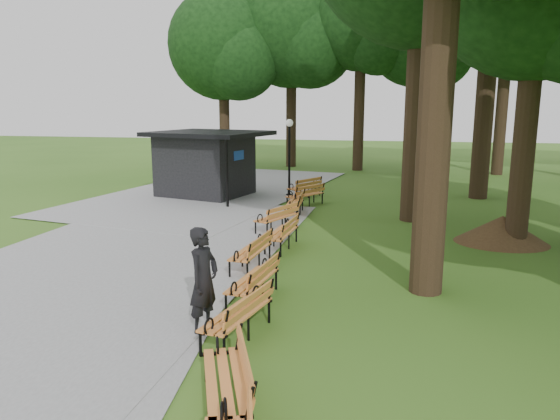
% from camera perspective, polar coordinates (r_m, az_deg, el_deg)
% --- Properties ---
extents(ground, '(100.00, 100.00, 0.00)m').
position_cam_1_polar(ground, '(10.27, -5.80, -11.39)').
color(ground, '#36641C').
rests_on(ground, ground).
extents(path, '(12.00, 38.00, 0.06)m').
position_cam_1_polar(path, '(14.41, -17.58, -5.00)').
color(path, gray).
rests_on(path, ground).
extents(person, '(0.61, 0.79, 1.91)m').
position_cam_1_polar(person, '(9.31, -8.30, -7.61)').
color(person, black).
rests_on(person, ground).
extents(kiosk, '(5.37, 4.95, 2.83)m').
position_cam_1_polar(kiosk, '(23.23, -8.16, 5.01)').
color(kiosk, black).
rests_on(kiosk, ground).
extents(lamp_post, '(0.32, 0.32, 3.35)m').
position_cam_1_polar(lamp_post, '(22.76, 1.02, 7.46)').
color(lamp_post, black).
rests_on(lamp_post, ground).
extents(dirt_mound, '(2.23, 2.23, 0.80)m').
position_cam_1_polar(dirt_mound, '(16.55, 23.01, -1.95)').
color(dirt_mound, '#47301C').
rests_on(dirt_mound, ground).
extents(bench_1, '(1.29, 2.00, 0.88)m').
position_cam_1_polar(bench_1, '(7.20, -6.01, -18.06)').
color(bench_1, orange).
rests_on(bench_1, ground).
extents(bench_2, '(1.04, 1.99, 0.88)m').
position_cam_1_polar(bench_2, '(9.18, -4.71, -11.26)').
color(bench_2, orange).
rests_on(bench_2, ground).
extents(bench_3, '(0.88, 1.97, 0.88)m').
position_cam_1_polar(bench_3, '(10.79, -3.01, -7.71)').
color(bench_3, orange).
rests_on(bench_3, ground).
extents(bench_4, '(0.82, 1.95, 0.88)m').
position_cam_1_polar(bench_4, '(12.85, -3.23, -4.54)').
color(bench_4, orange).
rests_on(bench_4, ground).
extents(bench_5, '(0.80, 1.95, 0.88)m').
position_cam_1_polar(bench_5, '(14.63, 0.14, -2.54)').
color(bench_5, orange).
rests_on(bench_5, ground).
extents(bench_6, '(1.34, 2.00, 0.88)m').
position_cam_1_polar(bench_6, '(16.66, -0.37, -0.80)').
color(bench_6, orange).
rests_on(bench_6, ground).
extents(bench_7, '(0.75, 1.93, 0.88)m').
position_cam_1_polar(bench_7, '(18.93, 1.54, 0.68)').
color(bench_7, orange).
rests_on(bench_7, ground).
extents(bench_8, '(1.54, 1.95, 0.88)m').
position_cam_1_polar(bench_8, '(20.79, 2.75, 1.65)').
color(bench_8, orange).
rests_on(bench_8, ground).
extents(bench_9, '(1.50, 1.97, 0.88)m').
position_cam_1_polar(bench_9, '(22.72, 2.67, 2.49)').
color(bench_9, orange).
rests_on(bench_9, ground).
extents(tree_backdrop, '(36.46, 9.07, 16.35)m').
position_cam_1_polar(tree_backdrop, '(33.12, 20.12, 18.08)').
color(tree_backdrop, black).
rests_on(tree_backdrop, ground).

